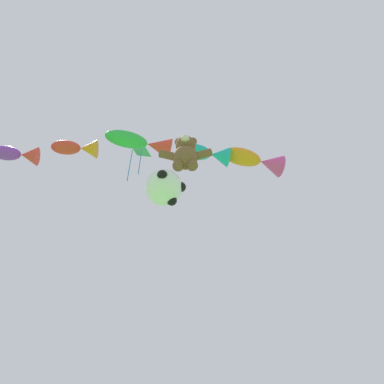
{
  "coord_description": "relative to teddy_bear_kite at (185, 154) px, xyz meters",
  "views": [
    {
      "loc": [
        1.87,
        -4.18,
        1.45
      ],
      "look_at": [
        1.62,
        3.17,
        11.13
      ],
      "focal_mm": 40.0,
      "sensor_mm": 36.0,
      "label": 1
    }
  ],
  "objects": [
    {
      "name": "teddy_bear_kite",
      "position": [
        0.0,
        0.0,
        0.0
      ],
      "size": [
        1.66,
        0.73,
        1.69
      ],
      "color": "brown"
    },
    {
      "name": "soccer_ball_kite",
      "position": [
        -0.59,
        0.12,
        -1.57
      ],
      "size": [
        1.15,
        1.14,
        1.06
      ],
      "color": "white"
    },
    {
      "name": "fish_kite_tangerine",
      "position": [
        2.56,
        1.84,
        2.31
      ],
      "size": [
        2.43,
        1.44,
        0.85
      ],
      "color": "orange"
    },
    {
      "name": "fish_kite_teal",
      "position": [
        0.72,
        1.38,
        2.14
      ],
      "size": [
        1.93,
        1.07,
        0.76
      ],
      "color": "#19ADB2"
    },
    {
      "name": "fish_kite_emerald",
      "position": [
        -1.65,
        1.0,
        2.42
      ],
      "size": [
        2.54,
        1.38,
        0.8
      ],
      "color": "green"
    },
    {
      "name": "fish_kite_crimson",
      "position": [
        -3.95,
        0.86,
        1.96
      ],
      "size": [
        1.69,
        0.77,
        0.67
      ],
      "color": "red"
    },
    {
      "name": "fish_kite_violet",
      "position": [
        -5.95,
        0.79,
        1.55
      ],
      "size": [
        1.68,
        0.86,
        0.67
      ],
      "color": "purple"
    },
    {
      "name": "diamond_kite",
      "position": [
        -2.02,
        1.82,
        3.4
      ],
      "size": [
        0.96,
        1.04,
        3.03
      ],
      "color": "green"
    }
  ]
}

